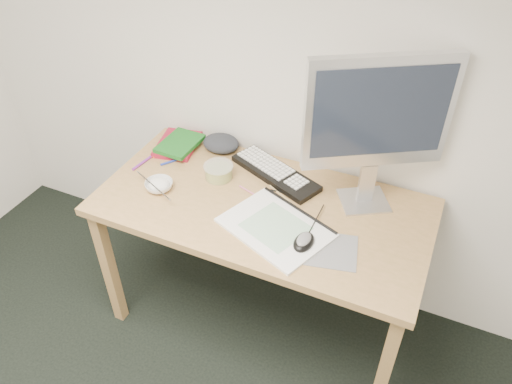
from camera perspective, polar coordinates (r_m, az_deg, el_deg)
desk at (r=2.15m, az=0.69°, el=-3.04°), size 1.40×0.70×0.75m
mousepad at (r=1.92m, az=8.36°, el=-6.58°), size 0.25×0.23×0.00m
sketchpad at (r=1.98m, az=2.24°, el=-4.10°), size 0.49×0.42×0.01m
keyboard at (r=2.25m, az=2.23°, el=2.18°), size 0.46×0.30×0.03m
monitor at (r=1.93m, az=13.81°, el=8.30°), size 0.50×0.32×0.66m
mouse at (r=1.91m, az=5.50°, el=-5.43°), size 0.08×0.12×0.04m
rice_bowl at (r=2.20m, az=-11.02°, el=0.71°), size 0.14×0.14×0.04m
chopsticks at (r=2.17m, az=-11.65°, el=0.73°), size 0.24×0.12×0.02m
fruit_tub at (r=2.23m, az=-4.29°, el=2.35°), size 0.15×0.15×0.06m
book_red at (r=2.47m, az=-8.96°, el=5.41°), size 0.23×0.27×0.02m
book_green at (r=2.43m, az=-8.71°, el=5.50°), size 0.17×0.23×0.02m
cloth_lump at (r=2.42m, az=-4.01°, el=5.57°), size 0.17×0.15×0.06m
pencil_pink at (r=2.13m, az=0.06°, el=-0.43°), size 0.19×0.07×0.01m
pencil_tan at (r=2.14m, az=3.04°, el=-0.46°), size 0.16×0.09×0.01m
pencil_black at (r=2.15m, az=3.99°, el=-0.25°), size 0.18×0.02×0.01m
marker_blue at (r=2.37m, az=-9.57°, el=3.48°), size 0.08×0.10×0.01m
marker_orange at (r=2.44m, az=-10.67°, el=4.52°), size 0.04×0.11×0.01m
marker_purple at (r=2.38m, az=-12.78°, el=3.35°), size 0.03×0.14×0.01m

